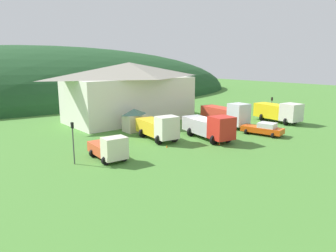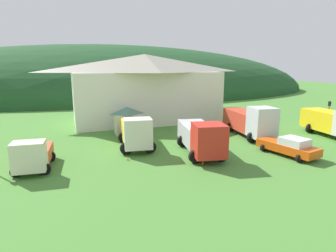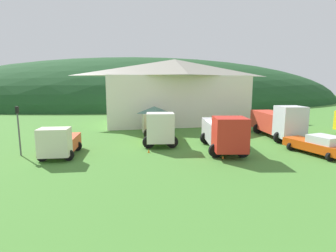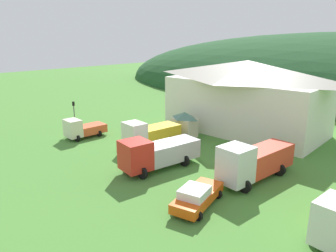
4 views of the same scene
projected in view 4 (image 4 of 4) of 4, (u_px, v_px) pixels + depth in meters
ground_plane at (169, 165)px, 30.64m from camera, size 200.00×200.00×0.00m
depot_building at (246, 95)px, 40.83m from camera, size 20.83×10.71×9.20m
play_shed_cream at (185, 124)px, 39.20m from camera, size 2.95×2.22×3.11m
light_truck_cream at (82, 129)px, 38.79m from camera, size 2.90×5.05×2.49m
heavy_rig_striped at (149, 134)px, 35.35m from camera, size 3.72×6.92×3.17m
crane_truck_red at (157, 153)px, 29.41m from camera, size 4.08×8.19×3.17m
tow_truck_silver at (253, 161)px, 27.01m from camera, size 3.72×8.52×3.59m
service_pickup_orange at (197, 196)px, 22.95m from camera, size 3.13×5.53×1.66m
traffic_light_west at (74, 113)px, 41.20m from camera, size 0.20×0.32×3.97m
traffic_cone_near_pickup at (117, 151)px, 34.34m from camera, size 0.36×0.36×0.61m
traffic_cone_mid_row at (129, 174)px, 28.75m from camera, size 0.36×0.36×0.50m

